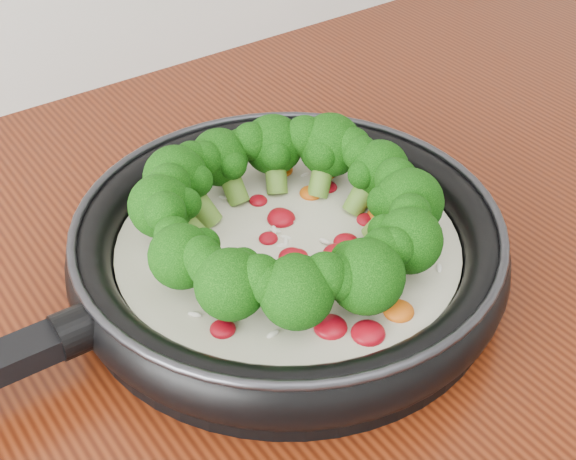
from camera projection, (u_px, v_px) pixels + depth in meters
skillet at (286, 240)px, 0.65m from camera, size 0.57×0.37×0.10m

